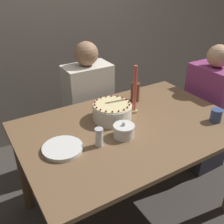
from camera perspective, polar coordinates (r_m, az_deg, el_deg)
name	(u,v)px	position (r m, az deg, el deg)	size (l,w,h in m)	color
ground_plane	(127,207)	(2.27, 3.32, -19.93)	(12.00, 12.00, 0.00)	#3D3833
wall_behind	(51,15)	(2.79, -13.23, 19.78)	(8.00, 0.05, 2.60)	slate
dining_table	(130,140)	(1.82, 3.91, -6.07)	(1.46, 0.98, 0.78)	brown
cake	(112,112)	(1.81, 0.00, 0.11)	(0.27, 0.27, 0.13)	white
sugar_bowl	(124,131)	(1.63, 2.60, -4.11)	(0.13, 0.13, 0.11)	silver
sugar_shaker	(99,137)	(1.54, -2.83, -5.51)	(0.05, 0.05, 0.12)	white
plate_stack	(63,148)	(1.56, -10.70, -7.80)	(0.24, 0.24, 0.02)	silver
candle	(135,93)	(1.86, 4.96, 4.06)	(0.05, 0.05, 0.36)	tan
bottle	(135,91)	(2.07, 5.07, 4.49)	(0.07, 0.07, 0.21)	brown
cup	(216,115)	(1.92, 21.73, -0.70)	(0.08, 0.08, 0.09)	#384C7F
person_man_blue_shirt	(89,115)	(2.42, -4.98, -0.70)	(0.40, 0.34, 1.19)	#473D33
person_woman_floral	(206,118)	(2.54, 19.81, -1.15)	(0.34, 0.40, 1.17)	#2D2D38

